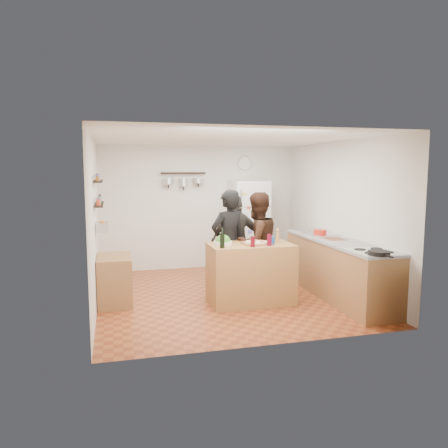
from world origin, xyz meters
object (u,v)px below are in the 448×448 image
object	(u,v)px
salt_canister	(272,241)
person_left	(228,243)
fridge	(249,225)
side_table	(115,280)
person_center	(257,243)
salad_bowl	(223,243)
skillet	(379,253)
wall_clock	(245,163)
person_back	(236,241)
red_bowl	(320,233)
counter_run	(338,269)
wine_bottle	(222,241)
pepper_mill	(278,237)
prep_island	(251,274)

from	to	relation	value
salt_canister	person_left	bearing A→B (deg)	130.99
fridge	side_table	distance (m)	3.26
person_center	side_table	bearing A→B (deg)	-20.87
salad_bowl	person_left	size ratio (longest dim) A/B	0.16
skillet	wall_clock	xyz separation A→B (m)	(-0.65, 3.85, 1.20)
salt_canister	person_back	xyz separation A→B (m)	(-0.24, 1.12, -0.17)
salt_canister	side_table	world-z (taller)	salt_canister
salad_bowl	red_bowl	bearing A→B (deg)	13.66
person_center	counter_run	xyz separation A→B (m)	(1.18, -0.52, -0.38)
wine_bottle	salt_canister	size ratio (longest dim) A/B	1.80
person_center	skillet	world-z (taller)	person_center
salt_canister	person_back	bearing A→B (deg)	102.01
wine_bottle	person_left	size ratio (longest dim) A/B	0.12
skillet	wall_clock	bearing A→B (deg)	99.59
person_back	red_bowl	distance (m)	1.43
pepper_mill	counter_run	size ratio (longest dim) A/B	0.06
side_table	red_bowl	bearing A→B (deg)	0.26
wine_bottle	person_left	world-z (taller)	person_left
person_back	wall_clock	xyz separation A→B (m)	(0.62, 1.57, 1.35)
counter_run	red_bowl	bearing A→B (deg)	95.22
person_center	red_bowl	size ratio (longest dim) A/B	7.58
salad_bowl	salt_canister	world-z (taller)	salt_canister
wine_bottle	person_back	xyz separation A→B (m)	(0.56, 1.22, -0.22)
pepper_mill	red_bowl	xyz separation A→B (m)	(0.93, 0.44, -0.03)
salt_canister	wine_bottle	bearing A→B (deg)	-172.87
pepper_mill	person_left	size ratio (longest dim) A/B	0.10
person_back	person_center	bearing A→B (deg)	104.16
salad_bowl	pepper_mill	size ratio (longest dim) A/B	1.63
skillet	wall_clock	world-z (taller)	wall_clock
salt_canister	side_table	bearing A→B (deg)	165.57
salt_canister	person_back	distance (m)	1.16
wine_bottle	person_center	bearing A→B (deg)	42.31
fridge	person_center	bearing A→B (deg)	-103.73
person_left	person_back	size ratio (longest dim) A/B	1.07
skillet	side_table	distance (m)	3.82
prep_island	person_left	distance (m)	0.66
prep_island	salt_canister	distance (m)	0.61
person_center	fridge	size ratio (longest dim) A/B	0.92
salad_bowl	skillet	bearing A→B (deg)	-37.13
prep_island	person_back	xyz separation A→B (m)	(0.06, 1.00, 0.34)
wine_bottle	red_bowl	size ratio (longest dim) A/B	0.94
prep_island	person_left	world-z (taller)	person_left
skillet	fridge	world-z (taller)	fridge
person_back	wall_clock	world-z (taller)	wall_clock
wine_bottle	person_center	size ratio (longest dim) A/B	0.12
wall_clock	side_table	distance (m)	3.85
wine_bottle	prep_island	bearing A→B (deg)	23.75
person_left	salad_bowl	bearing A→B (deg)	45.81
person_center	skillet	xyz separation A→B (m)	(1.08, -1.74, 0.12)
wine_bottle	wall_clock	distance (m)	3.24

